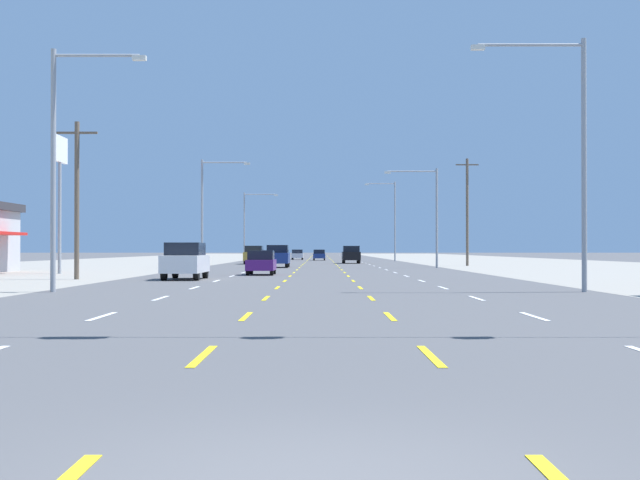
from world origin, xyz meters
name	(u,v)px	position (x,y,z in m)	size (l,w,h in m)	color
ground_plane	(321,268)	(0.00, 66.00, 0.00)	(572.00, 572.00, 0.00)	#4C4C4F
lot_apron_left	(33,268)	(-24.75, 66.00, 0.00)	(28.00, 440.00, 0.01)	gray
lot_apron_right	(610,268)	(24.75, 66.00, 0.00)	(28.00, 440.00, 0.01)	gray
lane_markings	(321,261)	(0.00, 104.50, 0.01)	(10.64, 227.60, 0.01)	white
signal_span_wire	(319,22)	(0.00, 10.24, 6.03)	(27.69, 0.53, 9.86)	brown
suv_far_left_nearest	(187,260)	(-7.20, 39.26, 1.03)	(1.98, 4.90, 1.98)	white
hatchback_inner_left_near	(263,263)	(-3.67, 47.11, 0.78)	(1.72, 3.90, 1.54)	#4C196B
suv_inner_left_mid	(280,256)	(-3.67, 68.25, 1.03)	(1.98, 4.90, 1.98)	navy
suv_far_left_midfar	(256,255)	(-7.07, 84.70, 1.03)	(1.98, 4.90, 1.98)	#B28C33
suv_inner_right_far	(353,254)	(3.57, 89.09, 1.03)	(1.98, 4.90, 1.98)	black
sedan_far_left_farther	(270,256)	(-6.82, 105.53, 0.76)	(1.80, 4.50, 1.46)	red
hatchback_center_turn_farthest	(321,255)	(-0.07, 113.78, 0.78)	(1.72, 3.90, 1.54)	navy
hatchback_inner_left_distant_a	(299,255)	(-3.36, 120.69, 0.78)	(1.72, 3.90, 1.54)	silver
sedan_far_left_distant_b	(278,254)	(-7.04, 128.98, 0.76)	(1.80, 4.50, 1.46)	white
pole_sign_left_row_1	(62,166)	(-17.16, 49.51, 7.13)	(0.24, 2.66, 9.10)	gray
streetlight_left_row_0	(65,152)	(-9.79, 26.13, 5.36)	(3.65, 0.26, 9.30)	gray
streetlight_right_row_0	(574,144)	(9.69, 26.13, 5.66)	(4.41, 0.26, 9.71)	gray
streetlight_left_row_1	(209,205)	(-9.70, 66.56, 5.46)	(4.24, 0.26, 9.37)	gray
streetlight_right_row_1	(432,209)	(9.61, 66.56, 5.10)	(4.62, 0.26, 8.60)	gray
streetlight_left_row_2	(250,221)	(-9.63, 106.98, 5.43)	(4.63, 0.26, 9.23)	gray
streetlight_right_row_2	(394,216)	(9.76, 106.98, 6.13)	(4.17, 0.26, 10.69)	gray
utility_pole_left_row_0	(79,197)	(-13.05, 39.23, 4.44)	(2.20, 0.26, 8.50)	brown
utility_pole_right_row_1	(469,210)	(14.31, 75.23, 5.39)	(2.20, 0.26, 10.39)	brown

